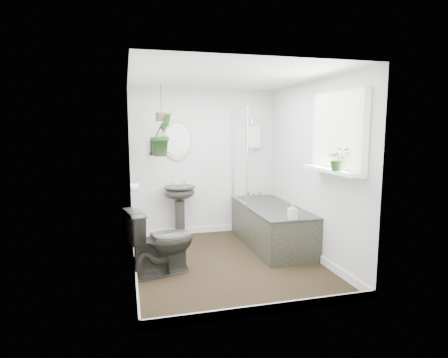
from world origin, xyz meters
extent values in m
cube|color=black|center=(0.00, 0.00, -0.01)|extent=(2.30, 2.80, 0.02)
cube|color=white|center=(0.00, 0.00, 2.31)|extent=(2.30, 2.80, 0.02)
cube|color=white|center=(0.00, 1.41, 1.15)|extent=(2.30, 0.02, 2.30)
cube|color=white|center=(0.00, -1.41, 1.15)|extent=(2.30, 0.02, 2.30)
cube|color=white|center=(-1.16, 0.00, 1.15)|extent=(0.02, 2.80, 2.30)
cube|color=white|center=(1.16, 0.00, 1.15)|extent=(0.02, 2.80, 2.30)
cube|color=white|center=(0.00, 0.00, 0.05)|extent=(2.30, 2.80, 0.10)
cube|color=white|center=(0.80, 1.34, 1.55)|extent=(0.20, 0.10, 0.35)
ellipsoid|color=#B6AE8C|center=(-0.42, 1.37, 1.50)|extent=(0.46, 0.03, 0.62)
cylinder|color=black|center=(-0.82, 1.36, 1.40)|extent=(0.04, 0.04, 0.22)
cylinder|color=white|center=(-1.10, 0.70, 0.90)|extent=(0.11, 0.11, 0.11)
cube|color=white|center=(1.09, -0.70, 1.65)|extent=(0.08, 1.00, 0.90)
cube|color=white|center=(1.02, -0.70, 1.23)|extent=(0.18, 1.00, 0.04)
cube|color=white|center=(1.04, -0.70, 1.65)|extent=(0.01, 0.86, 0.76)
imported|color=#292925|center=(-0.85, -0.17, 0.40)|extent=(0.86, 0.62, 0.79)
imported|color=black|center=(0.97, -0.91, 1.37)|extent=(0.28, 0.27, 0.25)
imported|color=black|center=(-0.70, 0.96, 1.60)|extent=(0.43, 0.41, 0.61)
imported|color=black|center=(0.76, -0.29, 0.68)|extent=(0.09, 0.10, 0.21)
cylinder|color=#4A3B2F|center=(-0.70, 0.96, 1.85)|extent=(0.16, 0.16, 0.12)
camera|label=1|loc=(-1.21, -4.42, 1.72)|focal=30.00mm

